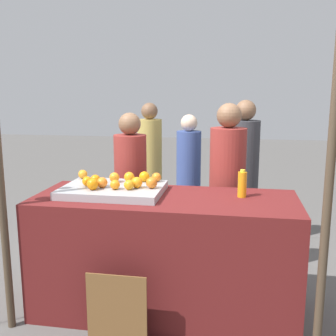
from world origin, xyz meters
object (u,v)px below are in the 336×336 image
Objects in this scene: orange_0 at (93,184)px; chalkboard_sign at (117,313)px; stall_counter at (165,254)px; orange_1 at (95,180)px; juice_bottle at (242,184)px; vendor_left at (131,198)px; vendor_right at (227,199)px.

chalkboard_sign is (0.32, -0.46, -0.78)m from orange_0.
orange_1 reaches higher than stall_counter.
juice_bottle reaches higher than orange_0.
vendor_left is (-0.46, 0.70, 0.25)m from stall_counter.
vendor_right is at bearing -0.82° from vendor_left.
orange_0 is at bearing -169.65° from juice_bottle.
stall_counter is at bearing -56.68° from vendor_left.
orange_0 is 0.16× the size of chalkboard_sign.
juice_bottle is at bearing 10.35° from orange_0.
juice_bottle is 0.13× the size of vendor_right.
orange_1 is 0.37× the size of juice_bottle.
vendor_right is at bearing 38.29° from orange_0.
vendor_right reaches higher than stall_counter.
stall_counter is 25.53× the size of orange_1.
orange_1 is (-0.59, 0.07, 0.57)m from stall_counter.
orange_0 is at bearing -141.71° from vendor_right.
orange_1 reaches higher than chalkboard_sign.
orange_1 is at bearing -178.62° from juice_bottle.
juice_bottle is (1.18, 0.03, 0.00)m from orange_1.
orange_0 is at bearing 124.28° from chalkboard_sign.
juice_bottle is 1.25m from vendor_left.
chalkboard_sign is (-0.82, -0.67, -0.78)m from juice_bottle.
stall_counter is 9.47× the size of juice_bottle.
vendor_right is (1.01, 0.80, -0.28)m from orange_0.
stall_counter is at bearing -6.97° from orange_1.
vendor_left is 0.93m from vendor_right.
vendor_right is at bearing 30.43° from orange_1.
orange_0 is 0.88m from vendor_left.
vendor_right is at bearing 61.18° from chalkboard_sign.
juice_bottle is at bearing 39.28° from chalkboard_sign.
juice_bottle is (0.59, 0.10, 0.58)m from stall_counter.
vendor_right is at bearing 102.10° from juice_bottle.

